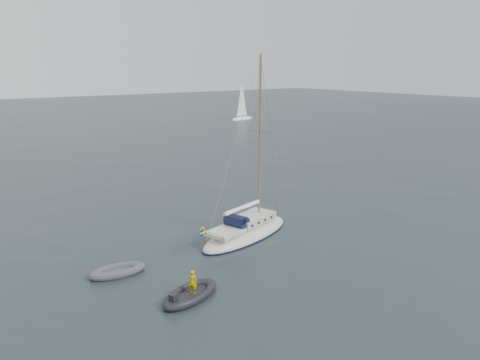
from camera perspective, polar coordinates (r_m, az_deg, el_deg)
ground at (r=30.83m, az=-1.25°, el=-6.84°), size 300.00×300.00×0.00m
sailboat at (r=30.47m, az=0.78°, el=-5.26°), size 8.51×2.55×12.12m
dinghy at (r=26.22m, az=-14.74°, el=-10.69°), size 3.05×1.38×0.44m
rib at (r=23.20m, az=-6.10°, el=-13.60°), size 3.54×1.61×1.36m
distant_yacht_b at (r=97.53m, az=0.23°, el=9.57°), size 6.58×3.51×8.71m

